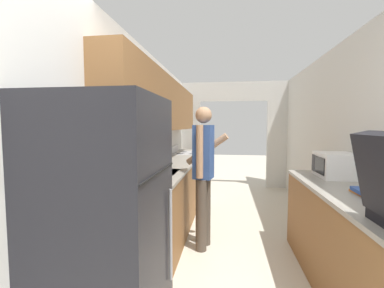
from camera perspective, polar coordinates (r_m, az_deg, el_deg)
name	(u,v)px	position (r m, az deg, el deg)	size (l,w,h in m)	color
wall_left	(149,124)	(3.51, -9.62, 4.35)	(0.38, 7.78, 2.50)	silver
wall_right	(362,147)	(3.24, 33.54, -0.53)	(0.06, 7.78, 2.50)	silver
wall_far_with_doorway	(233,127)	(6.23, 9.12, 3.76)	(2.88, 0.06, 2.50)	silver
counter_left	(170,196)	(3.79, -4.82, -11.40)	(0.62, 3.99, 0.91)	brown
counter_right	(361,253)	(2.61, 33.51, -19.52)	(0.62, 2.40, 0.91)	brown
refrigerator	(106,227)	(1.80, -18.52, -17.12)	(0.73, 0.75, 1.66)	black
range_oven	(188,175)	(5.31, -0.93, -6.80)	(0.66, 0.77, 1.05)	#B7B7BC
person	(203,173)	(3.07, 2.55, -6.39)	(0.54, 0.43, 1.69)	#4C4238
microwave	(336,165)	(3.19, 29.36, -4.10)	(0.37, 0.45, 0.26)	white
book_stack	(368,193)	(2.52, 34.48, -8.93)	(0.19, 0.30, 0.05)	#C67028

